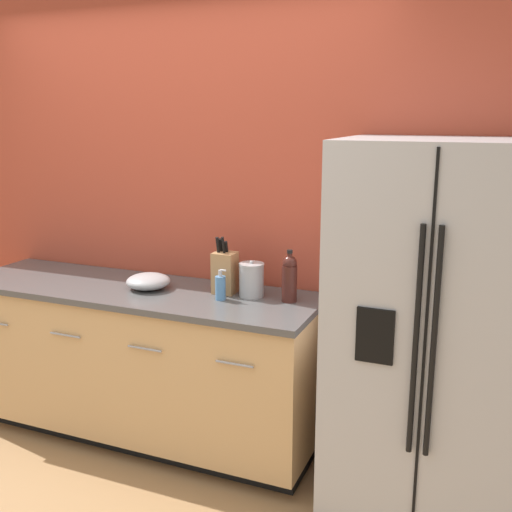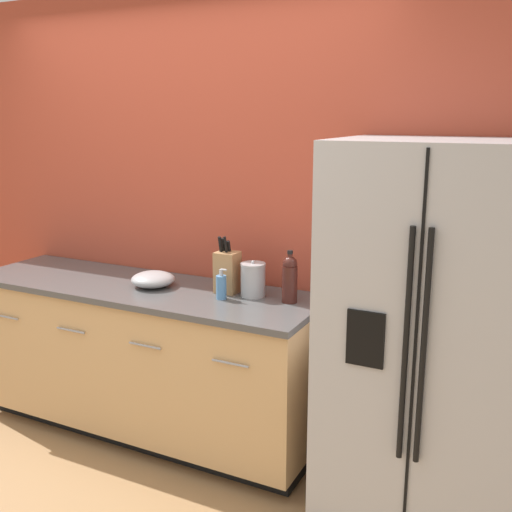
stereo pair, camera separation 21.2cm
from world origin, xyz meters
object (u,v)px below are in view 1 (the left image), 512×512
(wine_bottle, at_px, (289,278))
(mixing_bowl, at_px, (148,281))
(knife_block, at_px, (225,272))
(steel_canister, at_px, (251,280))
(soap_dispenser, at_px, (220,287))
(refrigerator, at_px, (433,334))

(wine_bottle, bearing_deg, mixing_bowl, -174.47)
(knife_block, xyz_separation_m, steel_canister, (0.16, -0.00, -0.03))
(knife_block, xyz_separation_m, soap_dispenser, (0.03, -0.12, -0.05))
(wine_bottle, bearing_deg, soap_dispenser, -162.34)
(knife_block, distance_m, steel_canister, 0.16)
(steel_canister, bearing_deg, knife_block, 179.42)
(wine_bottle, height_order, soap_dispenser, wine_bottle)
(steel_canister, bearing_deg, soap_dispenser, -136.35)
(knife_block, bearing_deg, wine_bottle, -1.90)
(wine_bottle, distance_m, soap_dispenser, 0.37)
(refrigerator, height_order, mixing_bowl, refrigerator)
(steel_canister, bearing_deg, refrigerator, -7.89)
(wine_bottle, xyz_separation_m, steel_canister, (-0.22, 0.01, -0.04))
(refrigerator, height_order, wine_bottle, refrigerator)
(knife_block, height_order, soap_dispenser, knife_block)
(soap_dispenser, bearing_deg, knife_block, 104.33)
(refrigerator, distance_m, mixing_bowl, 1.57)
(refrigerator, relative_size, wine_bottle, 6.42)
(mixing_bowl, bearing_deg, knife_block, 11.86)
(soap_dispenser, height_order, mixing_bowl, soap_dispenser)
(refrigerator, bearing_deg, knife_block, 173.13)
(wine_bottle, relative_size, steel_canister, 1.40)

